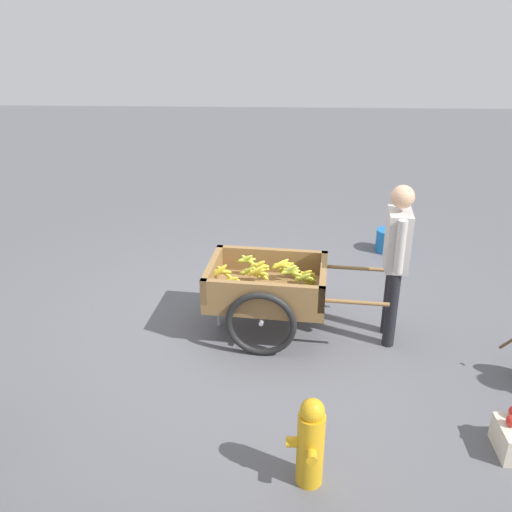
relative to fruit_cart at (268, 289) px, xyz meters
The scene contains 5 objects.
ground_plane 0.49m from the fruit_cart, 31.14° to the right, with size 24.00×24.00×0.00m, color #56565B.
fruit_cart is the anchor object (origin of this frame).
vendor_person 1.23m from the fruit_cart, behind, with size 0.23×0.52×1.51m.
fire_hydrant 1.91m from the fruit_cart, 99.46° to the left, with size 0.25×0.25×0.67m.
plastic_bucket 2.43m from the fruit_cart, 127.77° to the right, with size 0.29×0.29×0.29m, color #1966B2.
Camera 1 is at (-0.26, 4.80, 2.95)m, focal length 39.42 mm.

